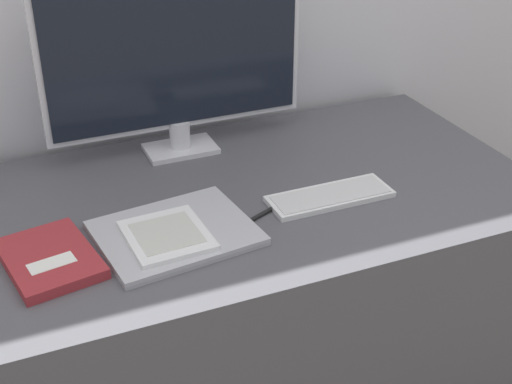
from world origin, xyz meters
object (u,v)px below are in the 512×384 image
at_px(notebook, 50,259).
at_px(pen, 257,217).
at_px(ereader, 167,235).
at_px(keyboard, 330,196).
at_px(laptop, 175,233).
at_px(monitor, 175,56).

relative_size(notebook, pen, 1.93).
bearing_deg(ereader, keyboard, 4.86).
xyz_separation_m(laptop, notebook, (-0.25, 0.00, 0.00)).
bearing_deg(laptop, monitor, 70.91).
xyz_separation_m(monitor, notebook, (-0.38, -0.37, -0.23)).
bearing_deg(keyboard, ereader, -175.14).
bearing_deg(laptop, notebook, 179.57).
height_order(ereader, notebook, ereader).
bearing_deg(notebook, monitor, 44.66).
bearing_deg(keyboard, monitor, 122.31).
height_order(notebook, pen, notebook).
bearing_deg(monitor, ereader, -111.11).
distance_m(laptop, notebook, 0.25).
distance_m(monitor, pen, 0.45).
height_order(monitor, ereader, monitor).
distance_m(ereader, pen, 0.20).
distance_m(notebook, pen, 0.42).
distance_m(keyboard, pen, 0.18).
bearing_deg(pen, notebook, 179.63).
xyz_separation_m(monitor, laptop, (-0.13, -0.37, -0.24)).
xyz_separation_m(ereader, pen, (0.20, 0.02, -0.02)).
distance_m(keyboard, notebook, 0.60).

